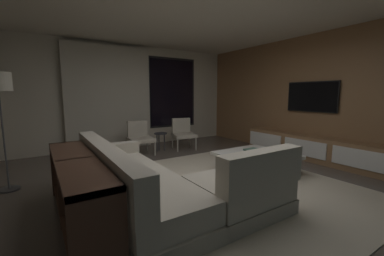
% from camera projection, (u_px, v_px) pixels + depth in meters
% --- Properties ---
extents(floor, '(9.20, 9.20, 0.00)m').
position_uv_depth(floor, '(210.00, 188.00, 3.64)').
color(floor, '#564C44').
extents(back_wall_with_window, '(6.60, 0.30, 2.70)m').
position_uv_depth(back_wall_with_window, '(127.00, 97.00, 6.42)').
color(back_wall_with_window, beige).
rests_on(back_wall_with_window, floor).
extents(media_wall, '(0.12, 7.80, 2.70)m').
position_uv_depth(media_wall, '(326.00, 97.00, 5.10)').
color(media_wall, '#8E6642').
rests_on(media_wall, floor).
extents(area_rug, '(3.20, 3.80, 0.01)m').
position_uv_depth(area_rug, '(232.00, 185.00, 3.74)').
color(area_rug, beige).
rests_on(area_rug, floor).
extents(sectional_couch, '(1.98, 2.50, 0.82)m').
position_uv_depth(sectional_couch, '(161.00, 186.00, 2.95)').
color(sectional_couch, '#A49C8C').
rests_on(sectional_couch, floor).
extents(coffee_table, '(1.16, 1.16, 0.36)m').
position_uv_depth(coffee_table, '(256.00, 163.00, 4.28)').
color(coffee_table, '#4B2F22').
rests_on(coffee_table, floor).
extents(book_stack_on_coffee_table, '(0.27, 0.17, 0.08)m').
position_uv_depth(book_stack_on_coffee_table, '(251.00, 151.00, 4.29)').
color(book_stack_on_coffee_table, tan).
rests_on(book_stack_on_coffee_table, coffee_table).
extents(accent_chair_near_window, '(0.65, 0.67, 0.78)m').
position_uv_depth(accent_chair_near_window, '(183.00, 132.00, 6.25)').
color(accent_chair_near_window, '#B2ADA0').
rests_on(accent_chair_near_window, floor).
extents(accent_chair_by_curtain, '(0.55, 0.57, 0.78)m').
position_uv_depth(accent_chair_by_curtain, '(140.00, 136.00, 5.66)').
color(accent_chair_by_curtain, '#B2ADA0').
rests_on(accent_chair_by_curtain, floor).
extents(side_stool, '(0.32, 0.32, 0.46)m').
position_uv_depth(side_stool, '(160.00, 136.00, 5.93)').
color(side_stool, '#333338').
rests_on(side_stool, floor).
extents(media_console, '(0.46, 3.10, 0.52)m').
position_uv_depth(media_console, '(312.00, 149.00, 5.14)').
color(media_console, '#8E6642').
rests_on(media_console, floor).
extents(mounted_tv, '(0.05, 1.14, 0.66)m').
position_uv_depth(mounted_tv, '(312.00, 97.00, 5.25)').
color(mounted_tv, black).
extents(console_table_behind_couch, '(0.40, 2.10, 0.74)m').
position_uv_depth(console_table_behind_couch, '(78.00, 188.00, 2.55)').
color(console_table_behind_couch, '#4B2F22').
rests_on(console_table_behind_couch, floor).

